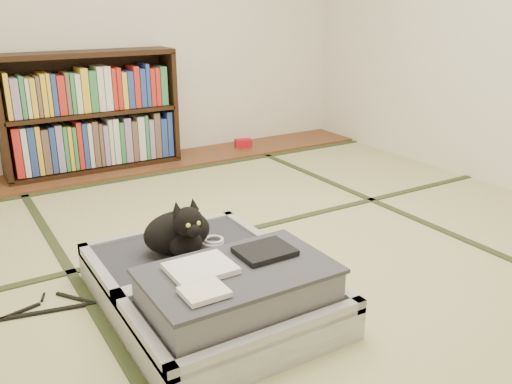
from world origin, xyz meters
TOP-DOWN VIEW (x-y plane):
  - floor at (0.00, 0.00)m, footprint 4.50×4.50m
  - wood_strip at (0.00, 2.00)m, footprint 4.00×0.50m
  - red_item at (0.94, 2.03)m, footprint 0.17×0.13m
  - tatami_borders at (0.00, 0.49)m, footprint 4.00×4.50m
  - bookcase at (-0.40, 2.07)m, footprint 1.34×0.31m
  - suitcase at (-0.55, -0.28)m, footprint 0.84×1.11m
  - cat at (-0.57, 0.01)m, footprint 0.37×0.37m
  - cable_coil at (-0.39, 0.03)m, footprint 0.12×0.12m
  - hanger at (-1.17, 0.11)m, footprint 0.41×0.22m

SIDE VIEW (x-z plane):
  - floor at x=0.00m, z-range 0.00..0.00m
  - tatami_borders at x=0.00m, z-range 0.00..0.01m
  - hanger at x=-1.17m, z-range 0.00..0.01m
  - wood_strip at x=0.00m, z-range 0.00..0.02m
  - red_item at x=0.94m, z-range 0.02..0.09m
  - suitcase at x=-0.55m, z-range -0.05..0.28m
  - cable_coil at x=-0.39m, z-range 0.16..0.19m
  - cat at x=-0.57m, z-range 0.12..0.42m
  - bookcase at x=-0.40m, z-range -0.01..0.91m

